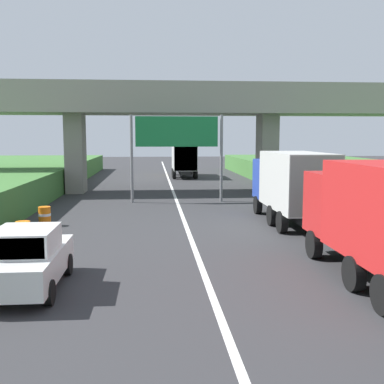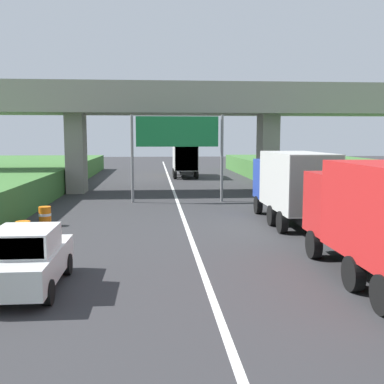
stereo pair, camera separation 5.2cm
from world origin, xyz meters
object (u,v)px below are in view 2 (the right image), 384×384
at_px(construction_barrel_4, 23,233).
at_px(truck_blue, 292,183).
at_px(overhead_highway_sign, 177,138).
at_px(truck_red, 383,216).
at_px(truck_yellow, 184,158).
at_px(construction_barrel_5, 45,216).
at_px(car_white, 27,259).

bearing_deg(construction_barrel_4, truck_blue, 16.56).
relative_size(overhead_highway_sign, construction_barrel_4, 6.53).
distance_m(truck_red, truck_yellow, 35.52).
bearing_deg(construction_barrel_5, truck_blue, -1.57).
relative_size(truck_blue, truck_red, 1.00).
xyz_separation_m(overhead_highway_sign, car_white, (-4.94, -16.69, -3.25)).
xyz_separation_m(truck_red, car_white, (-9.88, 0.25, -1.08)).
xyz_separation_m(truck_blue, truck_red, (-0.16, -9.25, 0.00)).
distance_m(truck_red, construction_barrel_4, 12.96).
xyz_separation_m(overhead_highway_sign, truck_red, (4.94, -16.94, -2.17)).
distance_m(car_white, construction_barrel_5, 9.48).
bearing_deg(truck_blue, truck_red, -91.00).
relative_size(overhead_highway_sign, construction_barrel_5, 6.53).
relative_size(overhead_highway_sign, truck_red, 0.81).
relative_size(construction_barrel_4, construction_barrel_5, 1.00).
bearing_deg(truck_red, overhead_highway_sign, 106.25).
xyz_separation_m(truck_blue, construction_barrel_4, (-11.67, -3.47, -1.47)).
bearing_deg(overhead_highway_sign, truck_blue, -56.46).
height_order(car_white, construction_barrel_5, car_white).
bearing_deg(truck_yellow, construction_barrel_5, -107.77).
distance_m(truck_red, construction_barrel_5, 15.08).
bearing_deg(truck_red, truck_yellow, 95.31).
bearing_deg(car_white, truck_blue, 41.86).
xyz_separation_m(truck_yellow, construction_barrel_4, (-8.22, -29.59, -1.47)).
height_order(overhead_highway_sign, truck_blue, overhead_highway_sign).
bearing_deg(overhead_highway_sign, truck_yellow, 84.88).
distance_m(truck_blue, construction_barrel_5, 11.81).
relative_size(truck_blue, car_white, 1.78).
height_order(truck_blue, car_white, truck_blue).
bearing_deg(car_white, overhead_highway_sign, 73.50).
xyz_separation_m(car_white, construction_barrel_4, (-1.63, 5.53, -0.40)).
xyz_separation_m(car_white, construction_barrel_5, (-1.67, 9.32, -0.40)).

